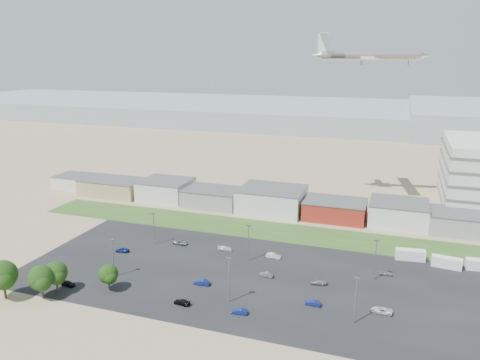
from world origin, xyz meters
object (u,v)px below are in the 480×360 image
at_px(parked_car_8, 386,273).
at_px(parked_car_13, 240,311).
at_px(parked_car_0, 382,310).
at_px(airliner, 370,55).
at_px(box_trailer_a, 410,255).
at_px(parked_car_7, 266,274).
at_px(parked_car_9, 180,242).
at_px(parked_car_10, 68,284).
at_px(parked_car_4, 202,282).
at_px(parked_car_12, 318,282).
at_px(parked_car_6, 225,248).
at_px(parked_car_11, 273,256).
at_px(parked_car_1, 313,303).
at_px(parked_car_3, 182,302).
at_px(parked_car_5, 122,250).

relative_size(parked_car_8, parked_car_13, 0.90).
bearing_deg(parked_car_0, airliner, -168.88).
bearing_deg(box_trailer_a, parked_car_7, -153.55).
bearing_deg(parked_car_13, parked_car_9, -142.11).
relative_size(parked_car_9, parked_car_10, 1.15).
relative_size(parked_car_4, parked_car_12, 1.01).
relative_size(parked_car_6, parked_car_8, 1.29).
xyz_separation_m(parked_car_8, parked_car_11, (-28.99, 0.77, 0.12)).
bearing_deg(parked_car_6, parked_car_11, -95.15).
height_order(parked_car_9, parked_car_12, parked_car_9).
relative_size(parked_car_7, parked_car_9, 0.82).
bearing_deg(parked_car_13, parked_car_10, -93.69).
distance_m(box_trailer_a, parked_car_7, 40.06).
xyz_separation_m(parked_car_7, parked_car_13, (-0.58, -18.39, -0.01)).
bearing_deg(parked_car_4, parked_car_9, -145.99).
relative_size(parked_car_9, parked_car_12, 1.13).
distance_m(airliner, parked_car_0, 95.54).
distance_m(airliner, parked_car_4, 99.87).
xyz_separation_m(airliner, parked_car_4, (-29.45, -79.91, -52.15)).
bearing_deg(parked_car_12, parked_car_1, -3.78).
distance_m(parked_car_0, parked_car_12, 17.13).
distance_m(parked_car_6, parked_car_11, 14.10).
height_order(parked_car_1, parked_car_13, parked_car_1).
xyz_separation_m(parked_car_4, parked_car_7, (13.27, 9.04, -0.06)).
height_order(parked_car_7, parked_car_10, parked_car_7).
distance_m(parked_car_3, parked_car_13, 13.15).
bearing_deg(parked_car_11, parked_car_6, 89.97).
bearing_deg(parked_car_5, parked_car_7, 80.46).
xyz_separation_m(box_trailer_a, parked_car_4, (-46.69, -31.11, -0.78)).
bearing_deg(parked_car_8, parked_car_0, 178.54).
relative_size(airliner, parked_car_11, 10.14).
height_order(parked_car_1, parked_car_7, parked_car_7).
xyz_separation_m(parked_car_3, parked_car_7, (13.72, 18.83, 0.03)).
xyz_separation_m(parked_car_6, parked_car_8, (43.08, -1.28, -0.05)).
relative_size(parked_car_7, parked_car_10, 0.95).
xyz_separation_m(box_trailer_a, parked_car_13, (-34.00, -40.46, -0.84)).
xyz_separation_m(parked_car_0, parked_car_5, (-69.48, 9.78, 0.02)).
bearing_deg(parked_car_5, parked_car_6, 103.64).
xyz_separation_m(parked_car_0, parked_car_13, (-28.22, -10.06, -0.03)).
xyz_separation_m(parked_car_5, parked_car_7, (41.84, -1.45, -0.04)).
relative_size(airliner, parked_car_9, 9.32).
height_order(box_trailer_a, parked_car_8, box_trailer_a).
xyz_separation_m(box_trailer_a, parked_car_10, (-76.33, -41.88, -0.88)).
height_order(airliner, parked_car_0, airliner).
relative_size(box_trailer_a, parked_car_10, 2.01).
xyz_separation_m(parked_car_6, parked_car_7, (15.29, -11.74, -0.01)).
bearing_deg(parked_car_10, box_trailer_a, -55.46).
height_order(parked_car_0, parked_car_13, parked_car_0).
bearing_deg(parked_car_11, parked_car_7, -171.83).
bearing_deg(parked_car_11, parked_car_9, 91.29).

